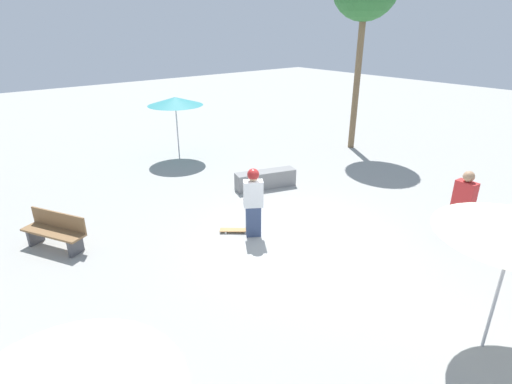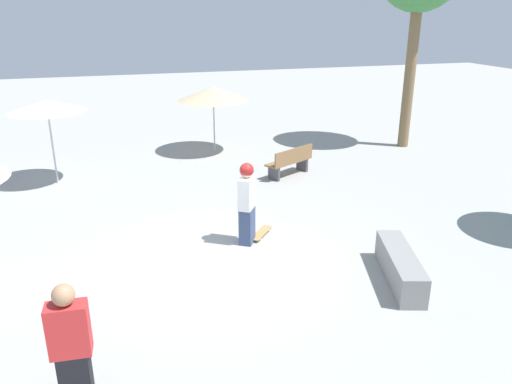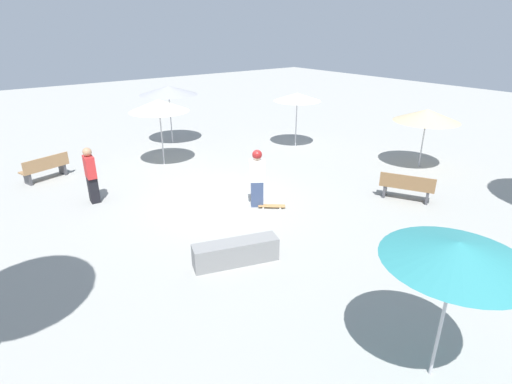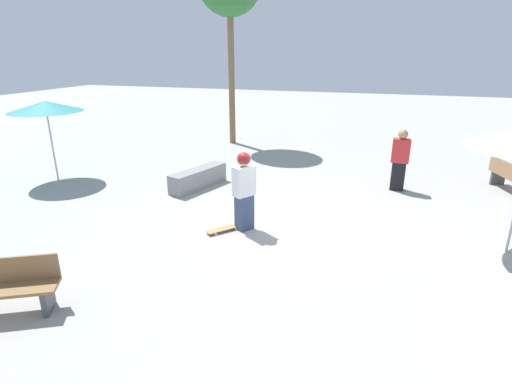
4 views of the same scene
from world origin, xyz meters
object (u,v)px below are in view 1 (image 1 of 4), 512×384
Objects in this scene: skater_main at (253,200)px; skateboard at (236,230)px; concrete_ledge at (265,179)px; shade_umbrella_teal at (175,101)px; bench_far at (55,231)px; bystander_watching at (462,205)px.

skater_main is 2.34× the size of skateboard.
shade_umbrella_teal reaches higher than concrete_ledge.
shade_umbrella_teal is (-6.23, 1.88, 2.14)m from skateboard.
shade_umbrella_teal is at bearing -66.95° from skateboard.
bench_far is 9.58m from bystander_watching.
shade_umbrella_teal reaches higher than skater_main.
shade_umbrella_teal is at bearing -81.11° from bench_far.
bench_far is at bearing 1.52° from skater_main.
skater_main is at bearing -149.99° from bench_far.
concrete_ledge is (-1.81, 2.52, 0.21)m from skateboard.
concrete_ledge is at bearing -102.61° from skater_main.
concrete_ledge is (-2.19, 2.27, -0.67)m from skater_main.
skater_main is 3.23m from concrete_ledge.
skateboard is at bearing 52.52° from bystander_watching.
shade_umbrella_teal is (-4.42, -0.64, 1.93)m from concrete_ledge.
bystander_watching is (9.85, 2.16, -1.34)m from shade_umbrella_teal.
bystander_watching is (3.62, 4.05, 0.80)m from skateboard.
bystander_watching is (3.24, 3.79, -0.08)m from skater_main.
skater_main is 6.93m from shade_umbrella_teal.
skateboard is at bearing -147.34° from bench_far.
bystander_watching is at bearing 178.05° from skateboard.
skateboard is 0.32× the size of shade_umbrella_teal.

